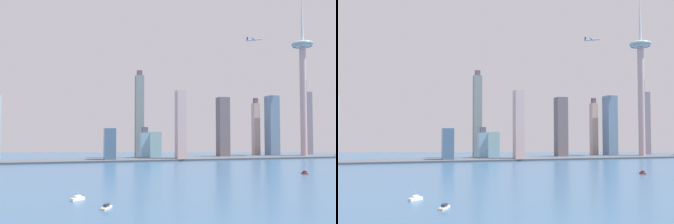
% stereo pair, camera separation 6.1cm
% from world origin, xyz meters
% --- Properties ---
extents(waterfront_pier, '(1000.20, 77.60, 3.04)m').
position_xyz_m(waterfront_pier, '(0.00, 530.67, 1.52)').
color(waterfront_pier, '#464E58').
rests_on(waterfront_pier, ground).
extents(observation_tower, '(44.81, 44.81, 356.49)m').
position_xyz_m(observation_tower, '(295.06, 534.55, 177.90)').
color(observation_tower, '#C0A1A0').
rests_on(observation_tower, ground).
extents(skyscraper_0, '(21.99, 27.91, 130.22)m').
position_xyz_m(skyscraper_0, '(252.43, 587.41, 65.11)').
color(skyscraper_0, '#6482A1').
rests_on(skyscraper_0, ground).
extents(skyscraper_1, '(15.93, 19.48, 166.82)m').
position_xyz_m(skyscraper_1, '(327.67, 570.66, 69.62)').
color(skyscraper_1, slate).
rests_on(skyscraper_1, ground).
extents(skyscraper_2, '(27.75, 27.22, 51.72)m').
position_xyz_m(skyscraper_2, '(-5.15, 617.63, 25.86)').
color(skyscraper_2, '#8EB7BB').
rests_on(skyscraper_2, ground).
extents(skyscraper_3, '(16.83, 20.39, 128.89)m').
position_xyz_m(skyscraper_3, '(23.96, 521.19, 64.44)').
color(skyscraper_3, beige).
rests_on(skyscraper_3, ground).
extents(skyscraper_4, '(17.10, 18.60, 61.02)m').
position_xyz_m(skyscraper_4, '(-36.97, 554.08, 27.34)').
color(skyscraper_4, '#7BA7C1').
rests_on(skyscraper_4, ground).
extents(skyscraper_5, '(16.66, 14.38, 176.04)m').
position_xyz_m(skyscraper_5, '(-38.53, 600.33, 84.76)').
color(skyscraper_5, gray).
rests_on(skyscraper_5, ground).
extents(skyscraper_6, '(20.08, 21.40, 58.41)m').
position_xyz_m(skyscraper_6, '(-106.58, 524.87, 29.21)').
color(skyscraper_6, '#466685').
rests_on(skyscraper_6, ground).
extents(skyscraper_8, '(21.96, 22.45, 121.84)m').
position_xyz_m(skyscraper_8, '(125.90, 560.81, 60.92)').
color(skyscraper_8, slate).
rests_on(skyscraper_8, ground).
extents(skyscraper_9, '(13.88, 14.98, 127.51)m').
position_xyz_m(skyscraper_9, '(229.65, 618.41, 60.10)').
color(skyscraper_9, '#D5AD9A').
rests_on(skyscraper_9, ground).
extents(boat_1, '(11.21, 9.60, 9.38)m').
position_xyz_m(boat_1, '(-177.12, 129.58, 1.50)').
color(boat_1, white).
rests_on(boat_1, ground).
extents(boat_2, '(9.21, 12.71, 3.62)m').
position_xyz_m(boat_2, '(-159.74, 90.51, 1.30)').
color(boat_2, beige).
rests_on(boat_2, ground).
extents(boat_3, '(6.25, 11.61, 9.35)m').
position_xyz_m(boat_3, '(99.94, 247.55, 1.49)').
color(boat_3, '#B93025').
rests_on(boat_3, ground).
extents(airplane, '(24.44, 22.69, 7.53)m').
position_xyz_m(airplane, '(137.12, 446.33, 214.84)').
color(airplane, '#B0B7D0').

